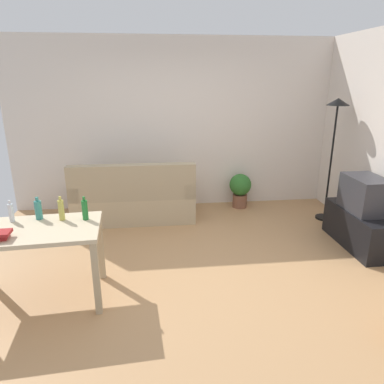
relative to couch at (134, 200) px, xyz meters
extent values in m
cube|color=tan|center=(0.66, -1.59, -0.32)|extent=(5.20, 4.40, 0.02)
cube|color=silver|center=(0.66, 0.61, 1.04)|extent=(5.20, 0.10, 2.70)
cube|color=tan|center=(0.00, 0.06, -0.11)|extent=(1.80, 0.84, 0.40)
cube|color=tan|center=(0.00, -0.28, 0.35)|extent=(1.80, 0.16, 0.52)
cube|color=tan|center=(0.82, 0.06, 0.20)|extent=(0.16, 0.84, 0.22)
cube|color=tan|center=(-0.82, 0.06, 0.20)|extent=(0.16, 0.84, 0.22)
cube|color=black|center=(2.91, -1.28, -0.07)|extent=(0.44, 1.10, 0.48)
cube|color=#2D2D33|center=(2.91, -1.28, 0.39)|extent=(0.40, 0.60, 0.44)
cube|color=black|center=(3.11, -1.28, 0.39)|extent=(0.01, 0.52, 0.36)
cylinder|color=black|center=(2.91, -0.34, -0.29)|extent=(0.26, 0.26, 0.03)
cylinder|color=black|center=(2.91, -0.34, 0.56)|extent=(0.03, 0.03, 1.68)
cone|color=black|center=(2.91, -0.34, 1.45)|extent=(0.32, 0.32, 0.10)
cube|color=#C6B28E|center=(-0.83, -2.03, 0.43)|extent=(1.24, 0.77, 0.04)
cube|color=tan|center=(-0.25, -2.30, 0.05)|extent=(0.06, 0.06, 0.72)
cube|color=tan|center=(-0.29, -1.69, 0.05)|extent=(0.06, 0.06, 0.72)
cylinder|color=brown|center=(1.73, 0.31, -0.20)|extent=(0.24, 0.24, 0.22)
sphere|color=#2D6B28|center=(1.73, 0.31, 0.08)|extent=(0.36, 0.36, 0.36)
cylinder|color=silver|center=(-1.08, -1.83, 0.54)|extent=(0.05, 0.05, 0.18)
cylinder|color=silver|center=(-1.08, -1.83, 0.65)|extent=(0.02, 0.02, 0.04)
cylinder|color=teal|center=(-0.83, -1.80, 0.55)|extent=(0.07, 0.07, 0.19)
cylinder|color=teal|center=(-0.83, -1.80, 0.66)|extent=(0.03, 0.03, 0.04)
cylinder|color=#BCB24C|center=(-0.60, -1.85, 0.55)|extent=(0.06, 0.06, 0.20)
cylinder|color=#BCB24C|center=(-0.60, -1.85, 0.67)|extent=(0.02, 0.02, 0.04)
cylinder|color=#1E722D|center=(-0.38, -1.86, 0.55)|extent=(0.06, 0.06, 0.19)
cylinder|color=#1E722D|center=(-0.38, -1.86, 0.67)|extent=(0.03, 0.03, 0.04)
camera|label=1|loc=(0.28, -5.19, 1.78)|focal=33.21mm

